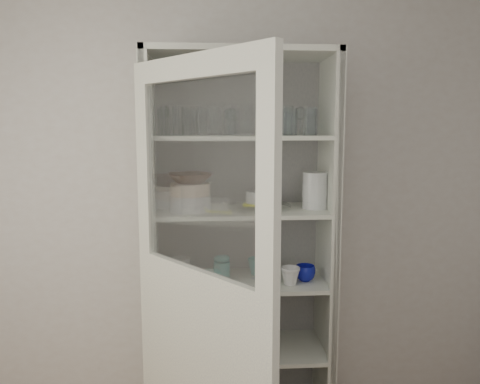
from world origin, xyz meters
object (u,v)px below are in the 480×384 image
(cupboard_door, at_px, (200,320))
(terracotta_bowl, at_px, (190,178))
(goblet_3, at_px, (300,119))
(goblet_0, at_px, (199,119))
(plate_stack_front, at_px, (190,203))
(teal_jar, at_px, (222,268))
(white_ramekin, at_px, (259,197))
(measuring_cups, at_px, (176,282))
(mug_blue, at_px, (305,273))
(tin_box, at_px, (246,343))
(cream_bowl, at_px, (190,189))
(yellow_trivet, at_px, (259,204))
(goblet_1, at_px, (232,120))
(pantry_cabinet, at_px, (239,262))
(goblet_2, at_px, (276,121))
(plate_stack_back, at_px, (166,197))
(white_canister, at_px, (182,268))
(glass_platter, at_px, (259,206))
(cream_dish, at_px, (203,345))
(mug_teal, at_px, (257,266))
(grey_bowl_stack, at_px, (315,190))
(mug_white, at_px, (290,276))

(cupboard_door, height_order, terracotta_bowl, cupboard_door)
(goblet_3, xyz_separation_m, terracotta_bowl, (-0.61, -0.15, -0.31))
(goblet_0, xyz_separation_m, plate_stack_front, (-0.05, -0.16, -0.45))
(terracotta_bowl, distance_m, teal_jar, 0.55)
(terracotta_bowl, distance_m, white_ramekin, 0.40)
(measuring_cups, bearing_deg, mug_blue, 3.45)
(goblet_3, xyz_separation_m, tin_box, (-0.32, -0.12, -1.25))
(cream_bowl, xyz_separation_m, tin_box, (0.30, 0.03, -0.89))
(yellow_trivet, bearing_deg, goblet_1, 144.28)
(pantry_cabinet, distance_m, goblet_3, 0.88)
(goblet_2, height_order, teal_jar, goblet_2)
(plate_stack_back, xyz_separation_m, yellow_trivet, (0.52, -0.11, -0.02))
(cupboard_door, xyz_separation_m, white_canister, (-0.11, 0.61, 0.05))
(glass_platter, height_order, cream_dish, glass_platter)
(goblet_3, bearing_deg, cream_bowl, -166.13)
(plate_stack_back, distance_m, tin_box, 0.94)
(pantry_cabinet, distance_m, mug_teal, 0.11)
(plate_stack_front, relative_size, cream_dish, 0.95)
(white_ramekin, bearing_deg, goblet_1, 144.28)
(teal_jar, bearing_deg, white_canister, -179.14)
(grey_bowl_stack, relative_size, mug_blue, 1.80)
(pantry_cabinet, distance_m, mug_blue, 0.38)
(cupboard_door, height_order, grey_bowl_stack, cupboard_door)
(goblet_3, distance_m, cream_dish, 1.37)
(cupboard_door, height_order, plate_stack_front, cupboard_door)
(glass_platter, distance_m, mug_white, 0.41)
(mug_blue, bearing_deg, plate_stack_front, -169.27)
(pantry_cabinet, bearing_deg, mug_blue, -18.16)
(pantry_cabinet, height_order, mug_blue, pantry_cabinet)
(cream_bowl, bearing_deg, mug_teal, 18.28)
(white_ramekin, height_order, cream_dish, white_ramekin)
(mug_blue, bearing_deg, goblet_1, 167.94)
(goblet_0, relative_size, cream_bowl, 0.83)
(goblet_0, height_order, measuring_cups, goblet_0)
(mug_white, xyz_separation_m, white_canister, (-0.59, 0.15, 0.01))
(cream_bowl, bearing_deg, plate_stack_front, 0.00)
(yellow_trivet, xyz_separation_m, grey_bowl_stack, (0.30, -0.03, 0.07))
(mug_teal, xyz_separation_m, tin_box, (-0.07, -0.09, -0.42))
(goblet_2, distance_m, cream_bowl, 0.62)
(cupboard_door, bearing_deg, cream_dish, 140.24)
(pantry_cabinet, bearing_deg, yellow_trivet, -26.04)
(glass_platter, relative_size, yellow_trivet, 2.23)
(plate_stack_front, height_order, cream_bowl, cream_bowl)
(yellow_trivet, relative_size, white_canister, 1.32)
(grey_bowl_stack, bearing_deg, goblet_0, 167.88)
(plate_stack_front, xyz_separation_m, cream_dish, (0.06, 0.01, -0.81))
(plate_stack_back, distance_m, measuring_cups, 0.48)
(plate_stack_front, height_order, yellow_trivet, plate_stack_front)
(goblet_1, distance_m, white_canister, 0.88)
(plate_stack_back, bearing_deg, terracotta_bowl, -49.66)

